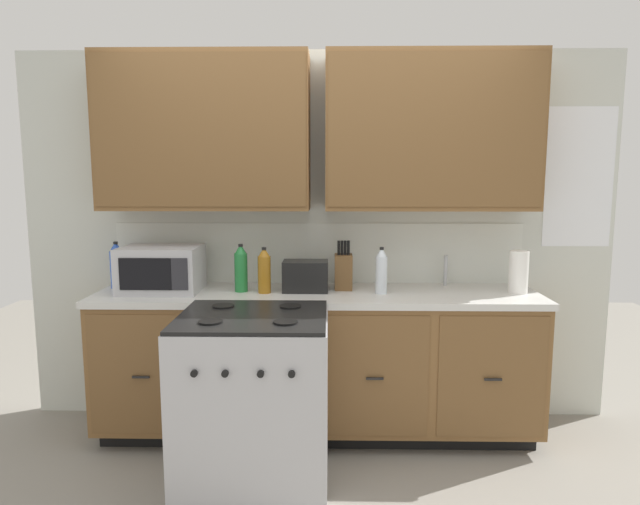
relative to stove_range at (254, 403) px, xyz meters
name	(u,v)px	position (x,y,z in m)	size (l,w,h in m)	color
ground_plane	(316,456)	(0.31, 0.33, -0.47)	(8.00, 8.00, 0.00)	gray
wall_unit	(318,173)	(0.32, 0.83, 1.18)	(3.89, 0.40, 2.43)	silver
counter_run	(318,362)	(0.32, 0.63, 0.00)	(2.72, 0.64, 0.92)	black
stove_range	(254,403)	(0.00, 0.00, 0.00)	(0.76, 0.68, 0.95)	#B7B7BC
microwave	(161,269)	(-0.65, 0.63, 0.59)	(0.48, 0.37, 0.28)	#B7B7BC
toaster	(306,276)	(0.24, 0.65, 0.55)	(0.28, 0.18, 0.19)	black
knife_block	(343,271)	(0.48, 0.72, 0.57)	(0.11, 0.14, 0.31)	brown
sink_faucet	(446,270)	(1.14, 0.84, 0.55)	(0.02, 0.02, 0.20)	#B2B5BA
paper_towel_roll	(519,272)	(1.54, 0.62, 0.58)	(0.12, 0.12, 0.26)	white
bottle_green	(241,268)	(-0.16, 0.63, 0.60)	(0.08, 0.08, 0.30)	#237A38
bottle_clear	(381,271)	(0.70, 0.59, 0.59)	(0.07, 0.07, 0.29)	silver
bottle_amber	(264,271)	(-0.01, 0.60, 0.59)	(0.08, 0.08, 0.28)	#9E6619
bottle_blue	(117,265)	(-0.97, 0.73, 0.60)	(0.08, 0.08, 0.30)	blue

